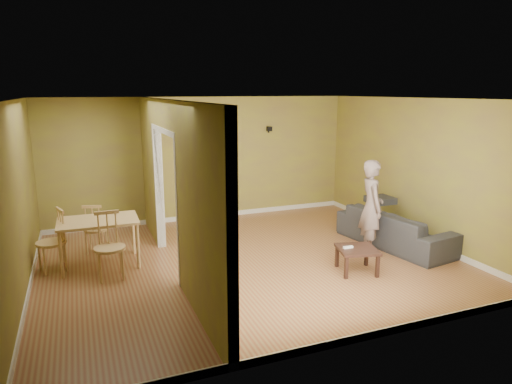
{
  "coord_description": "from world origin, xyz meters",
  "views": [
    {
      "loc": [
        -2.48,
        -6.57,
        2.73
      ],
      "look_at": [
        0.2,
        0.2,
        1.1
      ],
      "focal_mm": 32.0,
      "sensor_mm": 36.0,
      "label": 1
    }
  ],
  "objects_px": {
    "chair_left": "(51,241)",
    "chair_near": "(110,246)",
    "sofa": "(395,223)",
    "person": "(372,199)",
    "bookshelf": "(209,176)",
    "dining_table": "(98,224)",
    "coffee_table": "(357,252)",
    "chair_far": "(96,228)"
  },
  "relations": [
    {
      "from": "dining_table",
      "to": "chair_left",
      "type": "relative_size",
      "value": 1.24
    },
    {
      "from": "dining_table",
      "to": "chair_far",
      "type": "height_order",
      "value": "chair_far"
    },
    {
      "from": "dining_table",
      "to": "chair_near",
      "type": "xyz_separation_m",
      "value": [
        0.11,
        -0.6,
        -0.18
      ]
    },
    {
      "from": "person",
      "to": "chair_left",
      "type": "xyz_separation_m",
      "value": [
        -5.01,
        1.12,
        -0.46
      ]
    },
    {
      "from": "sofa",
      "to": "chair_left",
      "type": "relative_size",
      "value": 2.28
    },
    {
      "from": "sofa",
      "to": "chair_left",
      "type": "distance_m",
      "value": 5.74
    },
    {
      "from": "sofa",
      "to": "bookshelf",
      "type": "bearing_deg",
      "value": 33.78
    },
    {
      "from": "chair_left",
      "to": "chair_near",
      "type": "bearing_deg",
      "value": 35.46
    },
    {
      "from": "chair_left",
      "to": "chair_near",
      "type": "relative_size",
      "value": 0.97
    },
    {
      "from": "bookshelf",
      "to": "chair_far",
      "type": "bearing_deg",
      "value": -152.22
    },
    {
      "from": "sofa",
      "to": "chair_far",
      "type": "distance_m",
      "value": 5.23
    },
    {
      "from": "person",
      "to": "dining_table",
      "type": "relative_size",
      "value": 1.57
    },
    {
      "from": "dining_table",
      "to": "chair_near",
      "type": "bearing_deg",
      "value": -79.23
    },
    {
      "from": "dining_table",
      "to": "chair_near",
      "type": "relative_size",
      "value": 1.21
    },
    {
      "from": "bookshelf",
      "to": "person",
      "type": "bearing_deg",
      "value": -56.63
    },
    {
      "from": "dining_table",
      "to": "chair_near",
      "type": "distance_m",
      "value": 0.64
    },
    {
      "from": "chair_near",
      "to": "coffee_table",
      "type": "bearing_deg",
      "value": -18.03
    },
    {
      "from": "sofa",
      "to": "bookshelf",
      "type": "distance_m",
      "value": 3.89
    },
    {
      "from": "bookshelf",
      "to": "dining_table",
      "type": "xyz_separation_m",
      "value": [
        -2.35,
        -1.89,
        -0.28
      ]
    },
    {
      "from": "dining_table",
      "to": "person",
      "type": "bearing_deg",
      "value": -14.25
    },
    {
      "from": "person",
      "to": "dining_table",
      "type": "distance_m",
      "value": 4.46
    },
    {
      "from": "sofa",
      "to": "coffee_table",
      "type": "height_order",
      "value": "sofa"
    },
    {
      "from": "coffee_table",
      "to": "chair_far",
      "type": "distance_m",
      "value": 4.37
    },
    {
      "from": "coffee_table",
      "to": "chair_near",
      "type": "distance_m",
      "value": 3.7
    },
    {
      "from": "person",
      "to": "bookshelf",
      "type": "xyz_separation_m",
      "value": [
        -1.97,
        2.99,
        0.01
      ]
    },
    {
      "from": "sofa",
      "to": "person",
      "type": "xyz_separation_m",
      "value": [
        -0.64,
        -0.15,
        0.53
      ]
    },
    {
      "from": "bookshelf",
      "to": "coffee_table",
      "type": "distance_m",
      "value": 3.9
    },
    {
      "from": "chair_far",
      "to": "sofa",
      "type": "bearing_deg",
      "value": 178.24
    },
    {
      "from": "sofa",
      "to": "chair_left",
      "type": "bearing_deg",
      "value": 71.47
    },
    {
      "from": "chair_far",
      "to": "bookshelf",
      "type": "bearing_deg",
      "value": -136.28
    },
    {
      "from": "chair_left",
      "to": "chair_far",
      "type": "bearing_deg",
      "value": 115.83
    },
    {
      "from": "sofa",
      "to": "coffee_table",
      "type": "bearing_deg",
      "value": 111.95
    },
    {
      "from": "person",
      "to": "chair_near",
      "type": "xyz_separation_m",
      "value": [
        -4.2,
        0.49,
        -0.45
      ]
    },
    {
      "from": "bookshelf",
      "to": "chair_far",
      "type": "distance_m",
      "value": 2.73
    },
    {
      "from": "person",
      "to": "chair_left",
      "type": "bearing_deg",
      "value": 94.0
    },
    {
      "from": "bookshelf",
      "to": "chair_near",
      "type": "distance_m",
      "value": 3.38
    },
    {
      "from": "person",
      "to": "chair_left",
      "type": "distance_m",
      "value": 5.16
    },
    {
      "from": "sofa",
      "to": "person",
      "type": "relative_size",
      "value": 1.17
    },
    {
      "from": "coffee_table",
      "to": "chair_left",
      "type": "bearing_deg",
      "value": 157.92
    },
    {
      "from": "sofa",
      "to": "bookshelf",
      "type": "xyz_separation_m",
      "value": [
        -2.61,
        2.84,
        0.53
      ]
    },
    {
      "from": "bookshelf",
      "to": "dining_table",
      "type": "relative_size",
      "value": 1.58
    },
    {
      "from": "dining_table",
      "to": "chair_far",
      "type": "bearing_deg",
      "value": 92.28
    }
  ]
}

